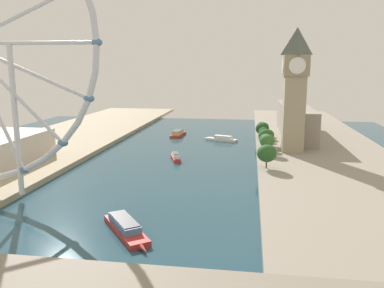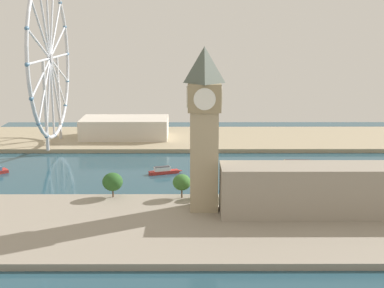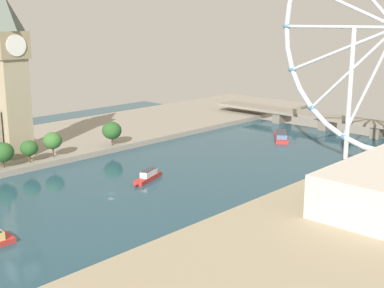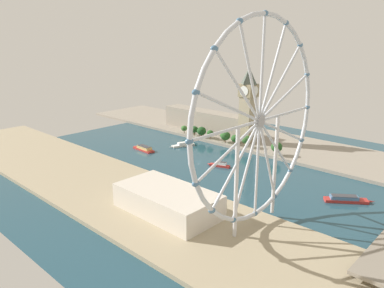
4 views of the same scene
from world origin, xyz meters
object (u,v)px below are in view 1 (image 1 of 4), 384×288
at_px(parliament_block, 295,120).
at_px(river_bridge, 43,282).
at_px(tour_boat_0, 175,157).
at_px(clock_tower, 295,88).
at_px(tour_boat_2, 178,133).
at_px(tour_boat_3, 126,227).
at_px(tour_boat_1, 221,139).

bearing_deg(parliament_block, river_bridge, 71.07).
height_order(river_bridge, tour_boat_0, river_bridge).
xyz_separation_m(clock_tower, tour_boat_2, (91.45, -66.91, -43.65)).
bearing_deg(tour_boat_0, river_bridge, 160.55).
bearing_deg(tour_boat_3, clock_tower, 115.87).
xyz_separation_m(tour_boat_1, tour_boat_2, (39.78, -19.16, 0.34)).
xyz_separation_m(tour_boat_0, tour_boat_2, (14.97, -90.84, 0.16)).
height_order(tour_boat_1, tour_boat_3, tour_boat_3).
bearing_deg(clock_tower, tour_boat_2, -36.19).
relative_size(tour_boat_2, tour_boat_3, 1.03).
relative_size(parliament_block, river_bridge, 0.66).
bearing_deg(tour_boat_3, tour_boat_1, 136.94).
xyz_separation_m(tour_boat_0, tour_boat_1, (-24.82, -71.67, -0.19)).
xyz_separation_m(river_bridge, tour_boat_0, (-2.25, -163.21, -5.05)).
bearing_deg(clock_tower, tour_boat_1, -42.74).
xyz_separation_m(clock_tower, tour_boat_0, (76.49, 23.92, -43.80)).
height_order(river_bridge, tour_boat_3, river_bridge).
bearing_deg(river_bridge, tour_boat_3, -97.27).
xyz_separation_m(clock_tower, parliament_block, (-8.69, -67.78, -30.31)).
bearing_deg(tour_boat_1, tour_boat_0, 89.56).
bearing_deg(tour_boat_1, parliament_block, -142.99).
bearing_deg(tour_boat_1, river_bridge, 102.08).
bearing_deg(parliament_block, tour_boat_0, 47.11).
xyz_separation_m(parliament_block, tour_boat_2, (100.14, 0.87, -13.33)).
relative_size(tour_boat_1, tour_boat_3, 0.95).
distance_m(river_bridge, tour_boat_0, 163.30).
height_order(clock_tower, tour_boat_3, clock_tower).
relative_size(parliament_block, tour_boat_1, 3.99).
relative_size(tour_boat_0, tour_boat_2, 0.68).
bearing_deg(tour_boat_0, tour_boat_2, -9.30).
xyz_separation_m(river_bridge, tour_boat_2, (12.72, -254.05, -4.90)).
bearing_deg(tour_boat_2, parliament_block, -85.50).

